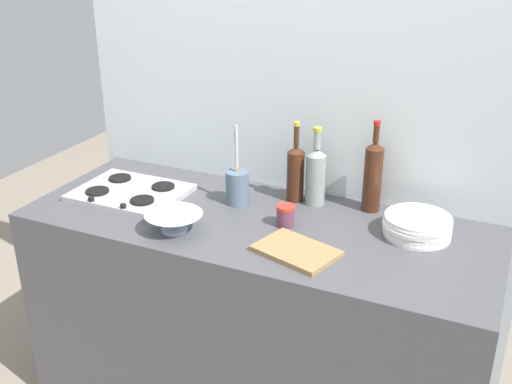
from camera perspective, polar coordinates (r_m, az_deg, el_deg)
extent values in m
cube|color=#4C4C51|center=(2.55, 0.00, -11.79)|extent=(1.80, 0.70, 0.90)
cube|color=silver|center=(2.57, 3.55, 4.85)|extent=(1.90, 0.06, 2.21)
cube|color=#B2B2B7|center=(2.59, -11.59, -0.05)|extent=(0.44, 0.34, 0.02)
cylinder|color=black|center=(2.59, -14.58, 0.08)|extent=(0.09, 0.09, 0.01)
cylinder|color=black|center=(2.46, -10.58, -0.77)|extent=(0.09, 0.09, 0.01)
cylinder|color=black|center=(2.70, -12.58, 1.27)|extent=(0.09, 0.09, 0.01)
cylinder|color=black|center=(2.58, -8.65, 0.51)|extent=(0.09, 0.09, 0.01)
cylinder|color=black|center=(2.51, -15.12, -0.65)|extent=(0.02, 0.02, 0.02)
cylinder|color=black|center=(2.42, -12.29, -1.28)|extent=(0.02, 0.02, 0.02)
cylinder|color=white|center=(2.29, 14.78, -3.81)|extent=(0.24, 0.24, 0.01)
cylinder|color=white|center=(2.28, 14.71, -3.50)|extent=(0.24, 0.24, 0.01)
cylinder|color=white|center=(2.28, 14.87, -3.22)|extent=(0.24, 0.24, 0.01)
cylinder|color=white|center=(2.27, 14.71, -2.96)|extent=(0.24, 0.24, 0.01)
cylinder|color=white|center=(2.27, 14.91, -2.68)|extent=(0.24, 0.24, 0.01)
cylinder|color=white|center=(2.26, 14.91, -2.35)|extent=(0.24, 0.24, 0.01)
cylinder|color=#472314|center=(2.40, 10.82, 1.13)|extent=(0.07, 0.07, 0.26)
cone|color=#472314|center=(2.35, 11.08, 4.29)|extent=(0.07, 0.07, 0.03)
cylinder|color=#472314|center=(2.34, 11.16, 5.37)|extent=(0.02, 0.02, 0.07)
cylinder|color=#B21E1E|center=(2.33, 11.24, 6.35)|extent=(0.03, 0.03, 0.02)
cylinder|color=gray|center=(2.44, 5.58, 1.14)|extent=(0.08, 0.08, 0.21)
cone|color=gray|center=(2.39, 5.69, 3.72)|extent=(0.08, 0.08, 0.03)
cylinder|color=gray|center=(2.38, 5.74, 4.83)|extent=(0.03, 0.03, 0.07)
cylinder|color=gold|center=(2.36, 5.78, 5.83)|extent=(0.03, 0.03, 0.02)
cylinder|color=#472314|center=(2.46, 3.69, 1.46)|extent=(0.07, 0.07, 0.21)
cone|color=#472314|center=(2.42, 3.76, 4.00)|extent=(0.07, 0.07, 0.02)
cylinder|color=#472314|center=(2.40, 3.80, 5.22)|extent=(0.02, 0.02, 0.08)
cylinder|color=gold|center=(2.39, 3.83, 6.36)|extent=(0.02, 0.02, 0.02)
cylinder|color=silver|center=(2.27, -7.61, -3.50)|extent=(0.10, 0.10, 0.01)
cone|color=silver|center=(2.25, -7.65, -2.71)|extent=(0.21, 0.21, 0.06)
cylinder|color=slate|center=(2.44, -1.76, 0.43)|extent=(0.09, 0.09, 0.14)
cylinder|color=#997247|center=(2.41, -1.75, 2.83)|extent=(0.05, 0.05, 0.24)
cylinder|color=#B7B7B2|center=(2.40, -1.82, 3.14)|extent=(0.02, 0.03, 0.27)
cylinder|color=#66384C|center=(2.27, 2.76, -2.35)|extent=(0.07, 0.07, 0.07)
cylinder|color=red|center=(2.26, 2.78, -1.42)|extent=(0.07, 0.07, 0.01)
cube|color=#9E7A4C|center=(2.10, 3.77, -5.51)|extent=(0.31, 0.26, 0.02)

